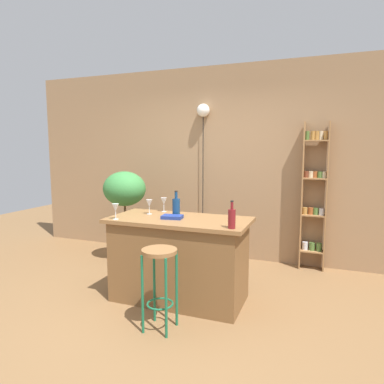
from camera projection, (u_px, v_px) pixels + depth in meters
name	position (u px, v px, depth m)	size (l,w,h in m)	color
ground	(168.00, 311.00, 3.42)	(12.00, 12.00, 0.00)	brown
back_wall	(222.00, 163.00, 5.05)	(6.40, 0.10, 2.80)	#997551
kitchen_counter	(179.00, 259.00, 3.64)	(1.48, 0.72, 0.89)	brown
bar_stool	(160.00, 271.00, 3.01)	(0.31, 0.31, 0.74)	#196642
spice_shelf	(314.00, 195.00, 4.50)	(0.32, 0.16, 1.96)	#9E7042
plant_stool	(126.00, 247.00, 4.87)	(0.31, 0.31, 0.45)	#2D2823
potted_plant	(125.00, 192.00, 4.78)	(0.61, 0.55, 0.85)	#A86B4C
bottle_wine_red	(232.00, 218.00, 3.11)	(0.07, 0.07, 0.26)	maroon
bottle_soda_blue	(176.00, 207.00, 3.68)	(0.08, 0.08, 0.28)	navy
wine_glass_left	(149.00, 204.00, 3.80)	(0.07, 0.07, 0.16)	silver
wine_glass_center	(164.00, 202.00, 3.94)	(0.07, 0.07, 0.16)	silver
wine_glass_right	(115.00, 208.00, 3.51)	(0.07, 0.07, 0.16)	silver
cookbook	(172.00, 217.00, 3.56)	(0.21, 0.15, 0.04)	navy
pendant_globe_light	(203.00, 114.00, 4.95)	(0.19, 0.19, 2.26)	black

